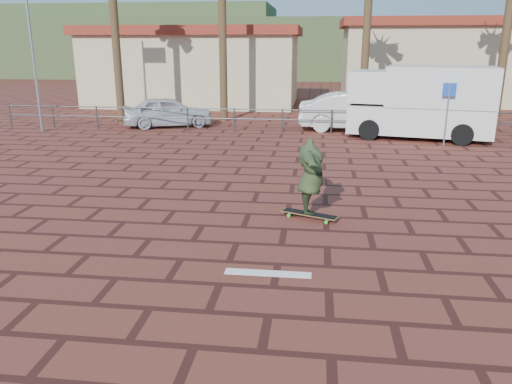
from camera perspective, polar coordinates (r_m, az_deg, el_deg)
ground at (r=9.32m, az=-2.22°, el=-5.85°), size 120.00×120.00×0.00m
paint_stripe at (r=8.15m, az=1.36°, el=-9.26°), size 1.40×0.22×0.01m
guardrail at (r=20.74m, az=3.05°, el=8.62°), size 24.06×0.06×1.00m
flagpole at (r=22.55m, az=-24.32°, el=17.98°), size 1.30×0.10×8.00m
building_west at (r=31.41m, az=-6.90°, el=14.17°), size 12.60×7.60×4.50m
building_east at (r=33.18m, az=19.00°, el=13.98°), size 10.60×6.60×5.00m
hill_front at (r=58.52m, az=5.80°, el=15.99°), size 70.00×18.00×6.00m
hill_back at (r=68.61m, az=-13.57°, el=16.54°), size 35.00×14.00×8.00m
longboard at (r=10.59m, az=6.14°, el=-2.55°), size 1.24×0.71×0.12m
skateboarder at (r=10.35m, az=6.28°, el=1.76°), size 0.79×2.03×1.60m
campervan at (r=20.49m, az=18.37°, el=9.85°), size 5.61×3.20×2.74m
car_silver at (r=22.65m, az=-10.01°, el=9.02°), size 4.19×2.78×1.33m
car_white at (r=21.74m, az=11.34°, el=8.97°), size 4.78×1.67×1.57m
street_sign at (r=19.17m, az=21.11°, el=9.54°), size 0.45×0.16×2.23m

